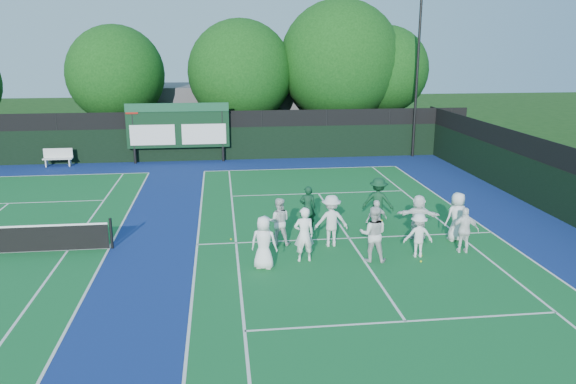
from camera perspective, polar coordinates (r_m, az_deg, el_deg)
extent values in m
plane|color=#14370F|center=(19.77, 6.86, -5.68)|extent=(120.00, 120.00, 0.00)
cube|color=navy|center=(20.21, -10.67, -5.35)|extent=(34.00, 32.00, 0.01)
cube|color=#135D29|center=(20.67, 6.21, -4.69)|extent=(10.97, 23.77, 0.00)
cube|color=silver|center=(31.93, 1.40, 2.38)|extent=(10.97, 0.08, 0.00)
cube|color=silver|center=(20.18, -9.21, -5.29)|extent=(0.08, 23.77, 0.00)
cube|color=silver|center=(22.53, 19.96, -3.86)|extent=(0.08, 23.77, 0.00)
cube|color=silver|center=(20.17, -5.30, -5.17)|extent=(0.08, 23.77, 0.00)
cube|color=silver|center=(21.95, 16.76, -4.07)|extent=(0.08, 23.77, 0.00)
cube|color=silver|center=(15.02, 11.85, -12.74)|extent=(8.23, 0.08, 0.00)
cube|color=silver|center=(26.66, 3.11, -0.14)|extent=(8.23, 0.08, 0.00)
cube|color=silver|center=(20.67, 6.21, -4.68)|extent=(0.08, 12.80, 0.00)
cube|color=silver|center=(32.97, -23.45, 1.55)|extent=(10.97, 0.08, 0.00)
cube|color=silver|center=(20.54, -17.72, -5.46)|extent=(0.08, 23.77, 0.00)
cube|color=silver|center=(20.85, -21.43, -5.50)|extent=(0.08, 23.77, 0.00)
cube|color=silver|center=(27.91, -26.49, -1.03)|extent=(8.23, 0.08, 0.00)
cube|color=black|center=(34.49, -9.30, 4.80)|extent=(34.00, 0.08, 2.00)
cube|color=black|center=(34.27, -9.41, 7.27)|extent=(34.00, 0.05, 1.00)
cylinder|color=black|center=(34.32, -15.42, 5.68)|extent=(0.16, 0.16, 3.50)
cylinder|color=black|center=(33.95, -6.67, 6.01)|extent=(0.16, 0.16, 3.50)
cube|color=black|center=(33.97, -11.11, 6.61)|extent=(6.00, 0.15, 2.60)
cube|color=#154A2E|center=(33.73, -11.21, 8.44)|extent=(6.00, 0.05, 0.50)
cube|color=white|center=(34.08, -13.60, 5.65)|extent=(2.60, 0.04, 1.20)
cube|color=white|center=(33.87, -8.53, 5.84)|extent=(2.60, 0.04, 1.20)
cube|color=#9E140D|center=(34.03, -15.61, 8.06)|extent=(0.70, 0.04, 0.50)
cube|color=#56565A|center=(42.32, -3.51, 8.16)|extent=(18.00, 6.00, 4.00)
cylinder|color=black|center=(35.81, 12.98, 11.43)|extent=(0.16, 0.16, 10.00)
cylinder|color=black|center=(20.35, -17.51, -4.04)|extent=(0.10, 0.10, 1.10)
cube|color=silver|center=(35.14, -22.34, 3.16)|extent=(1.63, 0.44, 0.07)
cube|color=silver|center=(35.24, -22.32, 3.69)|extent=(1.63, 0.07, 0.54)
cube|color=silver|center=(35.36, -23.32, 2.73)|extent=(0.07, 0.38, 0.44)
cube|color=silver|center=(35.01, -21.27, 2.82)|extent=(0.07, 0.38, 0.44)
cylinder|color=black|center=(38.41, -16.69, 5.92)|extent=(0.44, 0.44, 2.72)
sphere|color=#0D3C0F|center=(38.05, -17.10, 11.39)|extent=(6.15, 6.15, 6.15)
sphere|color=#0D3C0F|center=(38.29, -16.06, 10.55)|extent=(4.31, 4.31, 4.31)
cylinder|color=black|center=(37.90, -4.73, 6.24)|extent=(0.44, 0.44, 2.54)
sphere|color=#0D3C0F|center=(37.53, -4.86, 12.04)|extent=(6.83, 6.83, 6.83)
sphere|color=#0D3C0F|center=(37.89, -3.93, 11.05)|extent=(4.78, 4.78, 4.78)
cylinder|color=black|center=(38.71, 5.16, 6.58)|extent=(0.44, 0.44, 2.76)
sphere|color=#0D3C0F|center=(38.33, 5.31, 13.10)|extent=(8.04, 8.04, 8.04)
sphere|color=#0D3C0F|center=(38.79, 6.07, 11.91)|extent=(5.63, 5.63, 5.63)
cylinder|color=black|center=(39.45, 9.57, 6.78)|extent=(0.44, 0.44, 3.02)
sphere|color=#0D3C0F|center=(39.12, 9.80, 12.15)|extent=(5.84, 5.84, 5.84)
sphere|color=#0D3C0F|center=(39.61, 10.49, 11.30)|extent=(4.09, 4.09, 4.09)
sphere|color=#C5D919|center=(20.09, 2.08, -5.13)|extent=(0.07, 0.07, 0.07)
sphere|color=#C5D919|center=(20.62, 8.69, -4.77)|extent=(0.07, 0.07, 0.07)
sphere|color=#C5D919|center=(19.38, 13.38, -6.31)|extent=(0.07, 0.07, 0.07)
sphere|color=#C5D919|center=(20.49, -5.82, -4.80)|extent=(0.07, 0.07, 0.07)
sphere|color=#C5D919|center=(22.82, 9.49, -2.87)|extent=(0.07, 0.07, 0.07)
sphere|color=#C5D919|center=(18.88, 13.35, -6.88)|extent=(0.07, 0.07, 0.07)
imported|color=white|center=(17.64, -2.47, -5.16)|extent=(0.97, 0.78, 1.72)
imported|color=white|center=(18.20, 1.64, -4.34)|extent=(0.69, 0.48, 1.83)
imported|color=silver|center=(18.42, 8.65, -4.24)|extent=(1.05, 0.92, 1.85)
imported|color=silver|center=(19.11, 13.11, -4.30)|extent=(1.01, 0.64, 1.50)
imported|color=white|center=(19.89, 17.51, -3.73)|extent=(0.99, 0.59, 1.59)
imported|color=silver|center=(19.71, -0.95, -3.01)|extent=(0.91, 0.76, 1.71)
imported|color=silver|center=(19.62, 4.41, -2.93)|extent=(1.20, 0.70, 1.84)
imported|color=white|center=(20.47, 8.97, -2.82)|extent=(0.94, 0.62, 1.49)
imported|color=white|center=(20.88, 13.10, -2.46)|extent=(1.60, 0.93, 1.65)
imported|color=silver|center=(20.98, 16.80, -2.43)|extent=(0.97, 0.73, 1.79)
imported|color=#0E331E|center=(21.32, 2.01, -1.63)|extent=(0.66, 0.46, 1.71)
imported|color=#0F391F|center=(22.07, 9.14, -0.97)|extent=(1.41, 1.12, 1.90)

